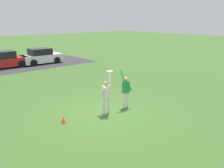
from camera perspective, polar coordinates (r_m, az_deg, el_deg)
name	(u,v)px	position (r m, az deg, el deg)	size (l,w,h in m)	color
ground_plane	(105,112)	(11.73, -1.67, -6.88)	(120.00, 120.00, 0.00)	#426B2D
person_catcher	(106,94)	(11.22, -1.43, -2.58)	(0.55, 0.49, 2.08)	silver
person_defender	(126,90)	(12.02, 3.39, -1.36)	(0.55, 0.49, 2.04)	silver
frisbee_disc	(110,71)	(11.06, -0.55, 3.12)	(0.28, 0.28, 0.02)	white
parked_car_red	(4,60)	(24.47, -24.97, 5.34)	(4.13, 2.09, 1.59)	red
parked_car_white	(41,57)	(25.46, -16.97, 6.46)	(4.13, 2.09, 1.59)	white
parking_strip	(8,67)	(24.69, -24.22, 3.79)	(17.02, 6.40, 0.01)	#38383D
field_cone_orange	(64,120)	(10.70, -11.81, -8.58)	(0.26, 0.26, 0.32)	orange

